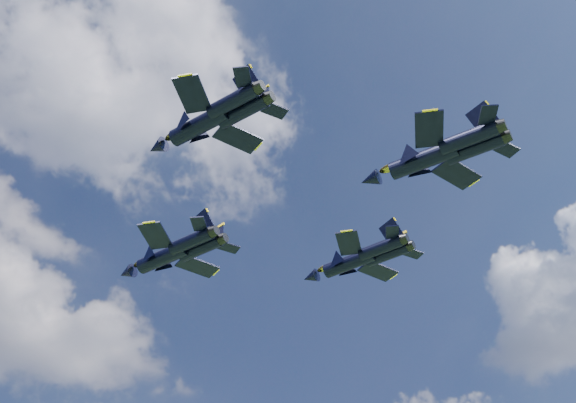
# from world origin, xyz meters

# --- Properties ---
(jet_lead) EXTENTS (13.46, 16.38, 4.12)m
(jet_lead) POSITION_xyz_m (-17.84, 13.30, 58.69)
(jet_lead) COLOR black
(jet_left) EXTENTS (12.48, 15.34, 3.84)m
(jet_left) POSITION_xyz_m (-19.46, -9.42, 59.66)
(jet_left) COLOR black
(jet_right) EXTENTS (12.90, 15.83, 3.97)m
(jet_right) POSITION_xyz_m (5.20, 8.29, 60.26)
(jet_right) COLOR black
(jet_slot) EXTENTS (14.32, 16.31, 4.19)m
(jet_slot) POSITION_xyz_m (4.25, -12.75, 59.78)
(jet_slot) COLOR black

